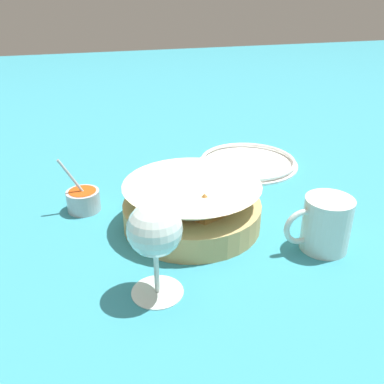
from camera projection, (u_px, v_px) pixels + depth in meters
The scene contains 6 objects.
ground_plane at pixel (187, 222), 0.76m from camera, with size 4.00×4.00×0.00m, color teal.
food_basket at pixel (192, 207), 0.73m from camera, with size 0.24×0.24×0.09m.
sauce_cup at pixel (83, 199), 0.79m from camera, with size 0.07×0.06×0.11m.
wine_glass at pixel (155, 233), 0.54m from camera, with size 0.07×0.07×0.14m.
beer_mug at pixel (325, 226), 0.67m from camera, with size 0.11×0.08×0.09m.
side_plate at pixel (248, 162), 0.99m from camera, with size 0.23×0.23×0.01m.
Camera 1 is at (0.17, 0.63, 0.39)m, focal length 40.00 mm.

